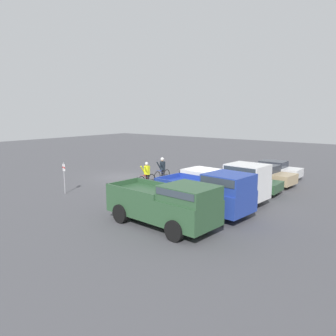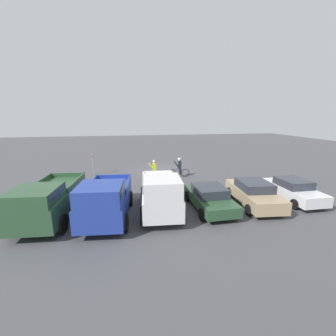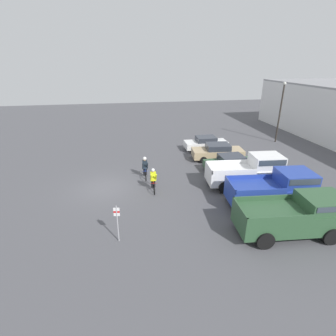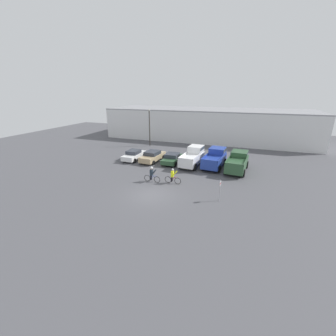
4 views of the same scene
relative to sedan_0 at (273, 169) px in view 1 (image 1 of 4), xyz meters
The scene contains 10 objects.
ground_plane 11.88m from the sedan_0, 54.01° to the right, with size 80.00×80.00×0.00m, color #4C4C51.
sedan_0 is the anchor object (origin of this frame).
sedan_1 2.81m from the sedan_0, ahead, with size 2.35×4.69×1.43m.
sedan_2 5.61m from the sedan_0, ahead, with size 2.06×4.23×1.33m.
pickup_truck_0 8.47m from the sedan_0, ahead, with size 2.46×5.27×2.31m.
pickup_truck_1 11.28m from the sedan_0, ahead, with size 2.68×5.19×2.23m.
pickup_truck_2 14.04m from the sedan_0, ahead, with size 2.63×5.54×2.11m.
cyclist_0 10.12m from the sedan_0, 38.36° to the right, with size 1.80×0.46×1.66m.
cyclist_1 8.75m from the sedan_0, 49.28° to the right, with size 1.85×0.46×1.72m.
fire_lane_sign 15.71m from the sedan_0, 33.49° to the right, with size 0.07×0.30×2.01m.
Camera 1 is at (18.21, 18.52, 5.11)m, focal length 35.00 mm.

